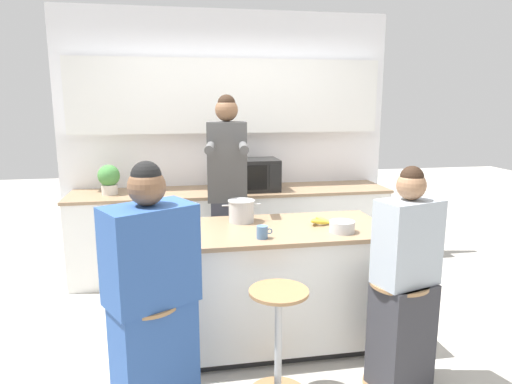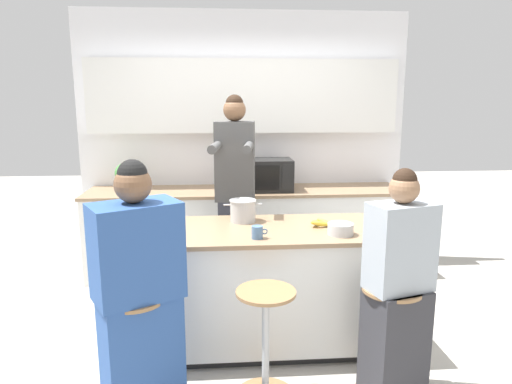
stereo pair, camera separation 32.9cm
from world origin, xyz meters
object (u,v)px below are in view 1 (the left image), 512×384
(person_wrapped_blanket, at_px, (152,302))
(juice_carton, at_px, (156,215))
(bar_stool_leftmost, at_px, (150,357))
(coffee_cup_near, at_px, (262,232))
(kitchen_island, at_px, (258,285))
(fruit_bowl, at_px, (342,227))
(bar_stool_rightmost, at_px, (396,332))
(banana_bunch, at_px, (319,221))
(bar_stool_center, at_px, (278,342))
(person_cooking, at_px, (228,201))
(microwave, at_px, (252,175))
(cooking_pot, at_px, (241,211))
(person_seated_near, at_px, (404,291))
(potted_plant, at_px, (109,178))

(person_wrapped_blanket, height_order, juice_carton, person_wrapped_blanket)
(bar_stool_leftmost, relative_size, coffee_cup_near, 6.45)
(kitchen_island, distance_m, fruit_bowl, 0.76)
(kitchen_island, bearing_deg, juice_carton, 170.75)
(kitchen_island, distance_m, bar_stool_rightmost, 1.02)
(coffee_cup_near, distance_m, banana_bunch, 0.54)
(bar_stool_rightmost, relative_size, fruit_bowl, 3.94)
(bar_stool_center, distance_m, fruit_bowl, 0.92)
(bar_stool_rightmost, distance_m, banana_bunch, 0.93)
(bar_stool_center, relative_size, bar_stool_rightmost, 1.00)
(banana_bunch, bearing_deg, person_cooking, 129.48)
(banana_bunch, bearing_deg, person_wrapped_blanket, -148.76)
(bar_stool_rightmost, distance_m, person_cooking, 1.77)
(kitchen_island, relative_size, microwave, 3.51)
(kitchen_island, relative_size, juice_carton, 8.88)
(cooking_pot, height_order, juice_carton, juice_carton)
(person_wrapped_blanket, relative_size, fruit_bowl, 8.34)
(kitchen_island, xyz_separation_m, fruit_bowl, (0.56, -0.20, 0.48))
(banana_bunch, bearing_deg, fruit_bowl, -66.19)
(person_seated_near, height_order, microwave, person_seated_near)
(coffee_cup_near, xyz_separation_m, potted_plant, (-1.19, 1.70, 0.11))
(potted_plant, bearing_deg, fruit_bowl, -43.20)
(kitchen_island, relative_size, bar_stool_rightmost, 2.68)
(kitchen_island, xyz_separation_m, person_cooking, (-0.13, 0.74, 0.48))
(juice_carton, bearing_deg, potted_plant, 110.07)
(person_seated_near, bearing_deg, bar_stool_center, 161.33)
(coffee_cup_near, bearing_deg, microwave, 82.55)
(coffee_cup_near, xyz_separation_m, banana_bunch, (0.48, 0.26, -0.02))
(cooking_pot, xyz_separation_m, fruit_bowl, (0.65, -0.40, -0.04))
(person_seated_near, height_order, potted_plant, person_seated_near)
(fruit_bowl, bearing_deg, potted_plant, 136.80)
(microwave, bearing_deg, potted_plant, 178.36)
(bar_stool_center, bearing_deg, coffee_cup_near, 92.11)
(kitchen_island, xyz_separation_m, bar_stool_leftmost, (-0.75, -0.70, -0.08))
(microwave, bearing_deg, cooking_pot, -103.48)
(microwave, bearing_deg, bar_stool_rightmost, -75.46)
(banana_bunch, bearing_deg, person_seated_near, -66.58)
(bar_stool_leftmost, height_order, person_wrapped_blanket, person_wrapped_blanket)
(potted_plant, bearing_deg, person_seated_near, -47.50)
(person_wrapped_blanket, relative_size, banana_bunch, 7.89)
(person_cooking, bearing_deg, banana_bunch, -43.65)
(person_cooking, xyz_separation_m, person_wrapped_blanket, (-0.59, -1.44, -0.23))
(bar_stool_center, height_order, microwave, microwave)
(bar_stool_leftmost, xyz_separation_m, potted_plant, (-0.46, 2.16, 0.67))
(bar_stool_center, height_order, juice_carton, juice_carton)
(kitchen_island, distance_m, bar_stool_leftmost, 1.03)
(kitchen_island, xyz_separation_m, coffee_cup_near, (-0.02, -0.25, 0.48))
(bar_stool_center, bearing_deg, fruit_bowl, 40.32)
(person_wrapped_blanket, xyz_separation_m, fruit_bowl, (1.28, 0.51, 0.22))
(person_wrapped_blanket, xyz_separation_m, coffee_cup_near, (0.70, 0.46, 0.23))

